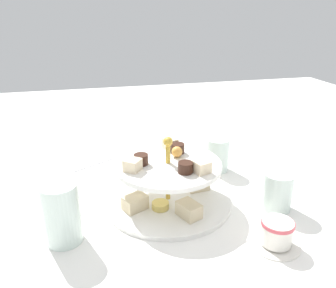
{
  "coord_description": "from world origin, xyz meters",
  "views": [
    {
      "loc": [
        0.63,
        -0.15,
        0.4
      ],
      "look_at": [
        0.0,
        0.0,
        0.14
      ],
      "focal_mm": 36.19,
      "sensor_mm": 36.0,
      "label": 1
    }
  ],
  "objects_px": {
    "water_glass_short_left": "(277,191)",
    "teacup_with_saucer": "(276,234)",
    "butter_knife_left": "(97,163)",
    "tiered_serving_stand": "(168,185)",
    "water_glass_tall_right": "(62,213)",
    "water_glass_mid_back": "(217,155)"
  },
  "relations": [
    {
      "from": "water_glass_short_left",
      "to": "teacup_with_saucer",
      "type": "relative_size",
      "value": 0.92
    },
    {
      "from": "water_glass_short_left",
      "to": "teacup_with_saucer",
      "type": "distance_m",
      "value": 0.13
    },
    {
      "from": "teacup_with_saucer",
      "to": "butter_knife_left",
      "type": "bearing_deg",
      "value": -145.38
    },
    {
      "from": "water_glass_short_left",
      "to": "teacup_with_saucer",
      "type": "height_order",
      "value": "water_glass_short_left"
    },
    {
      "from": "tiered_serving_stand",
      "to": "teacup_with_saucer",
      "type": "distance_m",
      "value": 0.24
    },
    {
      "from": "tiered_serving_stand",
      "to": "teacup_with_saucer",
      "type": "height_order",
      "value": "tiered_serving_stand"
    },
    {
      "from": "tiered_serving_stand",
      "to": "butter_knife_left",
      "type": "bearing_deg",
      "value": -149.61
    },
    {
      "from": "water_glass_short_left",
      "to": "water_glass_tall_right",
      "type": "bearing_deg",
      "value": -89.42
    },
    {
      "from": "tiered_serving_stand",
      "to": "water_glass_tall_right",
      "type": "xyz_separation_m",
      "value": [
        0.08,
        -0.22,
        0.01
      ]
    },
    {
      "from": "water_glass_tall_right",
      "to": "water_glass_short_left",
      "type": "xyz_separation_m",
      "value": [
        -0.0,
        0.44,
        -0.02
      ]
    },
    {
      "from": "butter_knife_left",
      "to": "teacup_with_saucer",
      "type": "bearing_deg",
      "value": 95.54
    },
    {
      "from": "water_glass_tall_right",
      "to": "water_glass_mid_back",
      "type": "xyz_separation_m",
      "value": [
        -0.21,
        0.38,
        -0.01
      ]
    },
    {
      "from": "teacup_with_saucer",
      "to": "water_glass_mid_back",
      "type": "distance_m",
      "value": 0.32
    },
    {
      "from": "water_glass_tall_right",
      "to": "water_glass_short_left",
      "type": "bearing_deg",
      "value": 90.58
    },
    {
      "from": "butter_knife_left",
      "to": "water_glass_mid_back",
      "type": "relative_size",
      "value": 1.95
    },
    {
      "from": "butter_knife_left",
      "to": "tiered_serving_stand",
      "type": "bearing_deg",
      "value": 91.31
    },
    {
      "from": "tiered_serving_stand",
      "to": "teacup_with_saucer",
      "type": "bearing_deg",
      "value": 39.53
    },
    {
      "from": "teacup_with_saucer",
      "to": "butter_knife_left",
      "type": "distance_m",
      "value": 0.53
    },
    {
      "from": "tiered_serving_stand",
      "to": "water_glass_mid_back",
      "type": "relative_size",
      "value": 3.18
    },
    {
      "from": "tiered_serving_stand",
      "to": "butter_knife_left",
      "type": "xyz_separation_m",
      "value": [
        -0.24,
        -0.14,
        -0.04
      ]
    },
    {
      "from": "tiered_serving_stand",
      "to": "water_glass_short_left",
      "type": "bearing_deg",
      "value": 70.57
    },
    {
      "from": "teacup_with_saucer",
      "to": "water_glass_short_left",
      "type": "bearing_deg",
      "value": 150.03
    }
  ]
}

